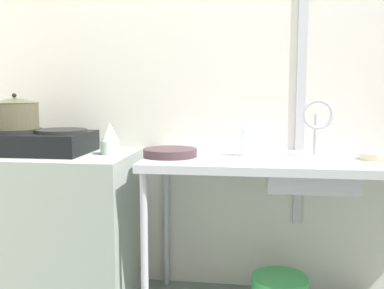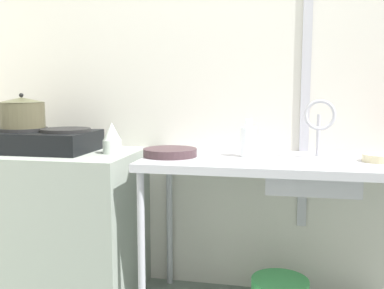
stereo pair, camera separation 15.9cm
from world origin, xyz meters
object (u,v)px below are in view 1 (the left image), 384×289
object	(u,v)px
pot_on_left_burner	(15,113)
percolator	(110,139)
small_bowl_on_drainboard	(376,156)
stove	(39,141)
faucet	(318,118)
frying_pan	(170,153)
sink_basin	(311,174)
bottle_by_sink	(248,140)

from	to	relation	value
pot_on_left_burner	percolator	bearing A→B (deg)	0.48
percolator	small_bowl_on_drainboard	distance (m)	1.36
stove	faucet	distance (m)	1.49
stove	small_bowl_on_drainboard	size ratio (longest dim) A/B	3.43
pot_on_left_burner	percolator	distance (m)	0.55
frying_pan	sink_basin	bearing A→B (deg)	-1.06
sink_basin	percolator	bearing A→B (deg)	177.22
pot_on_left_burner	small_bowl_on_drainboard	world-z (taller)	pot_on_left_burner
frying_pan	small_bowl_on_drainboard	world-z (taller)	frying_pan
percolator	bottle_by_sink	distance (m)	0.73
frying_pan	pot_on_left_burner	bearing A→B (deg)	177.80
pot_on_left_burner	frying_pan	bearing A→B (deg)	-2.20
sink_basin	frying_pan	distance (m)	0.72
pot_on_left_burner	faucet	xyz separation A→B (m)	(1.61, 0.07, -0.02)
faucet	small_bowl_on_drainboard	world-z (taller)	faucet
stove	bottle_by_sink	bearing A→B (deg)	2.10
frying_pan	bottle_by_sink	world-z (taller)	bottle_by_sink
pot_on_left_burner	frying_pan	xyz separation A→B (m)	(0.86, -0.03, -0.20)
stove	bottle_by_sink	xyz separation A→B (m)	(1.13, 0.04, 0.02)
sink_basin	faucet	world-z (taller)	faucet
stove	small_bowl_on_drainboard	bearing A→B (deg)	0.17
small_bowl_on_drainboard	bottle_by_sink	world-z (taller)	bottle_by_sink
sink_basin	small_bowl_on_drainboard	distance (m)	0.33
faucet	frying_pan	xyz separation A→B (m)	(-0.75, -0.10, -0.18)
faucet	frying_pan	bearing A→B (deg)	-172.16
sink_basin	frying_pan	size ratio (longest dim) A/B	1.55
percolator	sink_basin	distance (m)	1.06
pot_on_left_burner	percolator	xyz separation A→B (m)	(0.53, 0.00, -0.13)
frying_pan	small_bowl_on_drainboard	distance (m)	1.03
sink_basin	bottle_by_sink	xyz separation A→B (m)	(-0.31, 0.09, 0.15)
frying_pan	bottle_by_sink	size ratio (longest dim) A/B	1.43
percolator	frying_pan	bearing A→B (deg)	-6.42
bottle_by_sink	small_bowl_on_drainboard	bearing A→B (deg)	-3.30
sink_basin	faucet	xyz separation A→B (m)	(0.04, 0.12, 0.27)
pot_on_left_burner	frying_pan	distance (m)	0.89
pot_on_left_burner	percolator	world-z (taller)	pot_on_left_burner
pot_on_left_burner	frying_pan	size ratio (longest dim) A/B	0.90
percolator	bottle_by_sink	xyz separation A→B (m)	(0.73, 0.04, -0.00)
bottle_by_sink	faucet	bearing A→B (deg)	4.65
stove	sink_basin	size ratio (longest dim) A/B	1.27
sink_basin	bottle_by_sink	distance (m)	0.36
pot_on_left_burner	small_bowl_on_drainboard	bearing A→B (deg)	0.16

